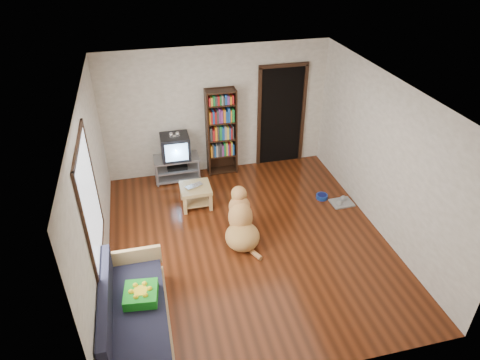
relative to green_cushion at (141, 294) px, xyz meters
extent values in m
plane|color=#5B240F|center=(1.75, 1.25, -0.49)|extent=(5.00, 5.00, 0.00)
plane|color=white|center=(1.75, 1.25, 2.11)|extent=(5.00, 5.00, 0.00)
plane|color=silver|center=(1.75, 3.75, 0.81)|extent=(4.50, 0.00, 4.50)
plane|color=silver|center=(1.75, -1.25, 0.81)|extent=(4.50, 0.00, 4.50)
plane|color=silver|center=(-0.50, 1.25, 0.81)|extent=(0.00, 5.00, 5.00)
plane|color=silver|center=(4.00, 1.25, 0.81)|extent=(0.00, 5.00, 5.00)
cube|color=green|center=(0.00, 0.00, 0.00)|extent=(0.47, 0.47, 0.14)
imported|color=white|center=(1.08, 2.47, -0.08)|extent=(0.38, 0.32, 0.03)
cylinder|color=navy|center=(3.44, 2.14, -0.45)|extent=(0.22, 0.22, 0.08)
cube|color=#9B9B9B|center=(3.74, 1.89, -0.47)|extent=(0.41, 0.34, 0.03)
cube|color=white|center=(-0.48, 0.75, 1.01)|extent=(0.02, 1.30, 1.60)
cube|color=black|center=(-0.48, 0.75, 1.83)|extent=(0.03, 1.42, 0.06)
cube|color=black|center=(-0.48, 0.75, 0.19)|extent=(0.03, 1.42, 0.06)
cube|color=black|center=(-0.48, 0.05, 1.01)|extent=(0.03, 0.06, 1.70)
cube|color=black|center=(-0.48, 1.45, 1.01)|extent=(0.03, 0.06, 1.70)
cube|color=black|center=(3.10, 3.74, 0.56)|extent=(0.90, 0.02, 2.10)
cube|color=black|center=(2.62, 3.72, 0.56)|extent=(0.07, 0.05, 2.14)
cube|color=black|center=(3.58, 3.72, 0.56)|extent=(0.07, 0.05, 2.14)
cube|color=black|center=(3.10, 3.72, 1.64)|extent=(1.03, 0.05, 0.07)
cube|color=#99999E|center=(0.85, 3.50, -0.01)|extent=(0.90, 0.45, 0.04)
cube|color=#99999E|center=(0.85, 3.50, -0.24)|extent=(0.86, 0.42, 0.03)
cube|color=#99999E|center=(0.85, 3.50, -0.43)|extent=(0.90, 0.45, 0.04)
cylinder|color=#99999E|center=(0.43, 3.30, -0.24)|extent=(0.04, 0.04, 0.50)
cylinder|color=#99999E|center=(1.27, 3.30, -0.24)|extent=(0.04, 0.04, 0.50)
cylinder|color=#99999E|center=(0.43, 3.70, -0.24)|extent=(0.04, 0.04, 0.50)
cylinder|color=#99999E|center=(1.27, 3.70, -0.24)|extent=(0.04, 0.04, 0.50)
cube|color=black|center=(0.85, 3.50, -0.19)|extent=(0.40, 0.30, 0.07)
cube|color=black|center=(0.85, 3.50, 0.25)|extent=(0.55, 0.48, 0.48)
cube|color=black|center=(0.85, 3.70, 0.25)|extent=(0.40, 0.14, 0.36)
cube|color=#8CBFF2|center=(0.85, 3.26, 0.25)|extent=(0.44, 0.02, 0.36)
cube|color=silver|center=(0.85, 3.45, 0.50)|extent=(0.20, 0.07, 0.02)
sphere|color=silver|center=(0.79, 3.45, 0.55)|extent=(0.09, 0.09, 0.09)
sphere|color=silver|center=(0.91, 3.45, 0.55)|extent=(0.09, 0.09, 0.09)
cube|color=black|center=(1.52, 3.59, 0.41)|extent=(0.03, 0.30, 1.80)
cube|color=black|center=(2.08, 3.59, 0.41)|extent=(0.03, 0.30, 1.80)
cube|color=black|center=(1.80, 3.73, 0.41)|extent=(0.60, 0.02, 1.80)
cube|color=black|center=(1.80, 3.59, -0.46)|extent=(0.56, 0.28, 0.02)
cube|color=black|center=(1.80, 3.59, -0.09)|extent=(0.56, 0.28, 0.03)
cube|color=black|center=(1.80, 3.59, 0.28)|extent=(0.56, 0.28, 0.02)
cube|color=black|center=(1.80, 3.59, 0.65)|extent=(0.56, 0.28, 0.02)
cube|color=black|center=(1.80, 3.59, 1.02)|extent=(0.56, 0.28, 0.02)
cube|color=black|center=(1.80, 3.59, 1.28)|extent=(0.56, 0.28, 0.02)
cube|color=tan|center=(-0.08, -0.15, -0.38)|extent=(0.80, 1.80, 0.22)
cube|color=#1E1E2D|center=(-0.08, -0.15, -0.16)|extent=(0.74, 1.74, 0.18)
cube|color=#1E1E2D|center=(-0.42, -0.15, 0.11)|extent=(0.12, 1.74, 0.40)
cube|color=tan|center=(-0.08, 0.71, 0.01)|extent=(0.80, 0.06, 0.30)
cube|color=tan|center=(1.08, 2.50, -0.12)|extent=(0.55, 0.55, 0.06)
cube|color=tan|center=(1.08, 2.50, -0.39)|extent=(0.45, 0.45, 0.03)
cube|color=tan|center=(0.84, 2.26, -0.32)|extent=(0.06, 0.06, 0.34)
cube|color=tan|center=(1.31, 2.26, -0.32)|extent=(0.06, 0.06, 0.34)
cube|color=tan|center=(0.84, 2.73, -0.32)|extent=(0.06, 0.06, 0.34)
cube|color=tan|center=(1.31, 2.73, -0.32)|extent=(0.06, 0.06, 0.34)
ellipsoid|color=tan|center=(1.64, 1.19, -0.32)|extent=(0.62, 0.66, 0.42)
ellipsoid|color=tan|center=(1.66, 1.41, -0.09)|extent=(0.44, 0.48, 0.55)
ellipsoid|color=tan|center=(1.67, 1.52, 0.05)|extent=(0.39, 0.35, 0.39)
ellipsoid|color=tan|center=(1.68, 1.59, 0.26)|extent=(0.28, 0.31, 0.24)
ellipsoid|color=tan|center=(1.69, 1.72, 0.23)|extent=(0.13, 0.22, 0.10)
sphere|color=black|center=(1.70, 1.82, 0.23)|extent=(0.05, 0.05, 0.05)
ellipsoid|color=tan|center=(1.58, 1.55, 0.25)|extent=(0.07, 0.09, 0.17)
ellipsoid|color=tan|center=(1.77, 1.53, 0.25)|extent=(0.07, 0.09, 0.17)
cylinder|color=#DAB153|center=(1.59, 1.64, -0.27)|extent=(0.10, 0.14, 0.45)
cylinder|color=tan|center=(1.77, 1.62, -0.27)|extent=(0.10, 0.14, 0.45)
sphere|color=tan|center=(1.60, 1.70, -0.47)|extent=(0.12, 0.12, 0.12)
sphere|color=tan|center=(1.77, 1.68, -0.47)|extent=(0.12, 0.12, 0.12)
cylinder|color=tan|center=(1.75, 0.93, -0.46)|extent=(0.23, 0.39, 0.09)
camera|label=1|loc=(0.32, -4.06, 4.15)|focal=32.00mm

